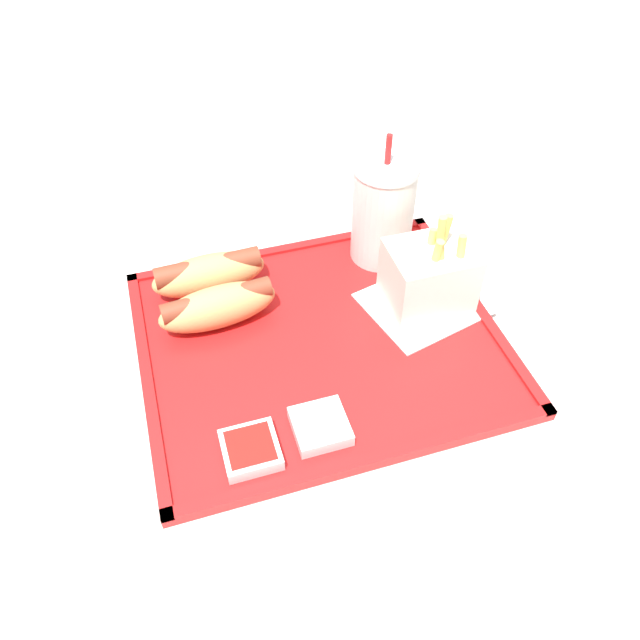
% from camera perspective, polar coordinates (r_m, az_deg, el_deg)
% --- Properties ---
extents(ground_plane, '(8.00, 8.00, 0.00)m').
position_cam_1_polar(ground_plane, '(1.33, 1.38, -23.78)').
color(ground_plane, '#ADA393').
extents(dining_table, '(1.19, 1.02, 0.73)m').
position_cam_1_polar(dining_table, '(1.00, 1.76, -16.53)').
color(dining_table, beige).
rests_on(dining_table, ground_plane).
extents(food_tray, '(0.39, 0.33, 0.01)m').
position_cam_1_polar(food_tray, '(0.69, -0.00, -1.99)').
color(food_tray, red).
rests_on(food_tray, dining_table).
extents(paper_napkin, '(0.15, 0.14, 0.00)m').
position_cam_1_polar(paper_napkin, '(0.73, 9.48, 1.53)').
color(paper_napkin, white).
rests_on(paper_napkin, food_tray).
extents(soda_cup, '(0.08, 0.08, 0.17)m').
position_cam_1_polar(soda_cup, '(0.76, 5.78, 9.90)').
color(soda_cup, silver).
rests_on(soda_cup, food_tray).
extents(hot_dog_far, '(0.13, 0.05, 0.05)m').
position_cam_1_polar(hot_dog_far, '(0.74, -10.13, 4.25)').
color(hot_dog_far, tan).
rests_on(hot_dog_far, food_tray).
extents(hot_dog_near, '(0.14, 0.06, 0.05)m').
position_cam_1_polar(hot_dog_near, '(0.70, -9.32, 1.29)').
color(hot_dog_near, tan).
rests_on(hot_dog_near, food_tray).
extents(fries_carton, '(0.09, 0.07, 0.12)m').
position_cam_1_polar(fries_carton, '(0.71, 9.95, 3.95)').
color(fries_carton, silver).
rests_on(fries_carton, food_tray).
extents(sauce_cup_mayo, '(0.05, 0.05, 0.02)m').
position_cam_1_polar(sauce_cup_mayo, '(0.61, 0.03, -9.64)').
color(sauce_cup_mayo, silver).
rests_on(sauce_cup_mayo, food_tray).
extents(sauce_cup_ketchup, '(0.05, 0.05, 0.02)m').
position_cam_1_polar(sauce_cup_ketchup, '(0.60, -6.36, -11.67)').
color(sauce_cup_ketchup, silver).
rests_on(sauce_cup_ketchup, food_tray).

